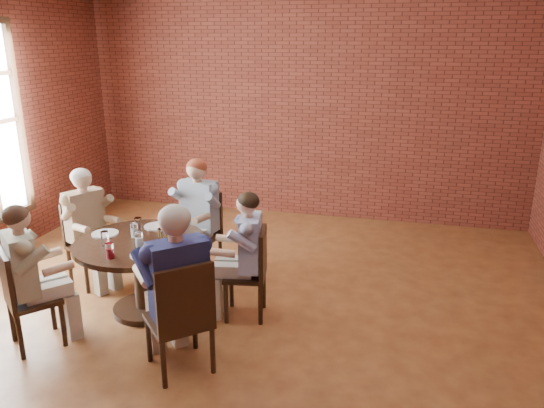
% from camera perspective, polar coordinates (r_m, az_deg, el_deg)
% --- Properties ---
extents(floor, '(7.00, 7.00, 0.00)m').
position_cam_1_polar(floor, '(5.10, -4.84, -13.24)').
color(floor, '#A06431').
rests_on(floor, ground).
extents(wall_back, '(7.00, 0.00, 7.00)m').
position_cam_1_polar(wall_back, '(7.82, 3.30, 10.87)').
color(wall_back, maroon).
rests_on(wall_back, ground).
extents(dining_table, '(1.25, 1.25, 0.75)m').
position_cam_1_polar(dining_table, '(5.30, -13.83, -6.08)').
color(dining_table, black).
rests_on(dining_table, floor).
extents(chair_a, '(0.45, 0.45, 0.89)m').
position_cam_1_polar(chair_a, '(5.09, -2.09, -7.06)').
color(chair_a, black).
rests_on(chair_a, floor).
extents(diner_a, '(0.66, 0.57, 1.25)m').
position_cam_1_polar(diner_a, '(5.04, -2.95, -5.62)').
color(diner_a, '#3C529C').
rests_on(diner_a, floor).
extents(chair_b, '(0.50, 0.50, 0.94)m').
position_cam_1_polar(chair_b, '(6.12, -7.60, -2.68)').
color(chair_b, black).
rests_on(chair_b, floor).
extents(diner_b, '(0.64, 0.74, 1.33)m').
position_cam_1_polar(diner_b, '(6.00, -8.10, -1.52)').
color(diner_b, '#899CAE').
rests_on(diner_b, floor).
extents(chair_c, '(0.55, 0.55, 0.91)m').
position_cam_1_polar(chair_c, '(6.14, -19.36, -3.58)').
color(chair_c, black).
rests_on(chair_c, floor).
extents(diner_c, '(0.78, 0.73, 1.29)m').
position_cam_1_polar(diner_c, '(6.02, -19.13, -2.46)').
color(diner_c, brown).
rests_on(diner_c, floor).
extents(chair_d, '(0.57, 0.57, 0.91)m').
position_cam_1_polar(chair_d, '(5.07, -25.23, -8.85)').
color(chair_d, black).
rests_on(chair_d, floor).
extents(diner_d, '(0.78, 0.80, 1.29)m').
position_cam_1_polar(diner_d, '(5.02, -24.55, -7.16)').
color(diner_d, '#C6B19B').
rests_on(diner_d, floor).
extents(chair_e, '(0.66, 0.66, 0.98)m').
position_cam_1_polar(chair_e, '(4.30, -9.65, -11.69)').
color(chair_e, black).
rests_on(chair_e, floor).
extents(diner_e, '(0.90, 0.91, 1.41)m').
position_cam_1_polar(diner_e, '(4.29, -10.20, -9.02)').
color(diner_e, '#1A1E4A').
rests_on(diner_e, floor).
extents(plate_a, '(0.26, 0.26, 0.01)m').
position_cam_1_polar(plate_a, '(5.11, -8.75, -3.88)').
color(plate_a, white).
rests_on(plate_a, dining_table).
extents(plate_b, '(0.26, 0.26, 0.01)m').
position_cam_1_polar(plate_b, '(5.54, -12.28, -2.36)').
color(plate_b, white).
rests_on(plate_b, dining_table).
extents(plate_c, '(0.26, 0.26, 0.01)m').
position_cam_1_polar(plate_c, '(5.47, -17.52, -3.05)').
color(plate_c, white).
rests_on(plate_c, dining_table).
extents(plate_d, '(0.26, 0.26, 0.01)m').
position_cam_1_polar(plate_d, '(4.86, -13.53, -5.32)').
color(plate_d, white).
rests_on(plate_d, dining_table).
extents(glass_a, '(0.07, 0.07, 0.14)m').
position_cam_1_polar(glass_a, '(5.10, -11.80, -3.36)').
color(glass_a, white).
rests_on(glass_a, dining_table).
extents(glass_b, '(0.07, 0.07, 0.14)m').
position_cam_1_polar(glass_b, '(5.25, -11.39, -2.73)').
color(glass_b, white).
rests_on(glass_b, dining_table).
extents(glass_c, '(0.07, 0.07, 0.14)m').
position_cam_1_polar(glass_c, '(5.45, -14.20, -2.14)').
color(glass_c, white).
rests_on(glass_c, dining_table).
extents(glass_d, '(0.07, 0.07, 0.14)m').
position_cam_1_polar(glass_d, '(5.30, -14.59, -2.76)').
color(glass_d, white).
rests_on(glass_d, dining_table).
extents(glass_e, '(0.07, 0.07, 0.14)m').
position_cam_1_polar(glass_e, '(5.16, -17.53, -3.55)').
color(glass_e, white).
rests_on(glass_e, dining_table).
extents(glass_f, '(0.07, 0.07, 0.14)m').
position_cam_1_polar(glass_f, '(4.86, -17.04, -4.82)').
color(glass_f, white).
rests_on(glass_f, dining_table).
extents(glass_g, '(0.07, 0.07, 0.14)m').
position_cam_1_polar(glass_g, '(5.05, -14.12, -3.74)').
color(glass_g, white).
rests_on(glass_g, dining_table).
extents(glass_h, '(0.07, 0.07, 0.14)m').
position_cam_1_polar(glass_h, '(5.00, -10.50, -3.72)').
color(glass_h, white).
rests_on(glass_h, dining_table).
extents(smartphone, '(0.08, 0.13, 0.01)m').
position_cam_1_polar(smartphone, '(4.73, -13.52, -6.03)').
color(smartphone, black).
rests_on(smartphone, dining_table).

